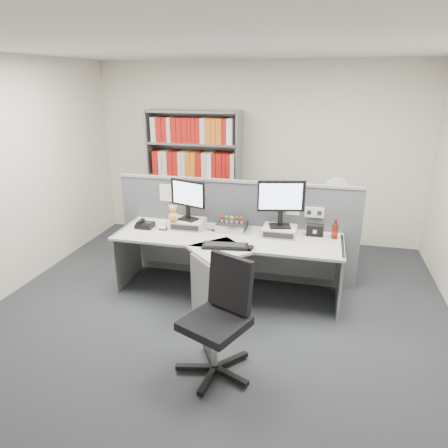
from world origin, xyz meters
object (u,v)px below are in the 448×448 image
(desk_fan, at_px, (336,192))
(desktop_pc, at_px, (232,226))
(desk_calendar, at_px, (163,226))
(filing_cabinet, at_px, (332,238))
(monitor_right, at_px, (281,200))
(shelving_unit, at_px, (195,179))
(desk_phone, at_px, (145,225))
(office_chair, at_px, (220,314))
(monitor_left, at_px, (188,197))
(mouse, at_px, (251,247))
(keyboard, at_px, (225,246))
(cola_bottle, at_px, (335,231))
(speaker, at_px, (315,230))
(desk, at_px, (223,265))

(desk_fan, bearing_deg, desktop_pc, -141.47)
(desk_calendar, xyz_separation_m, filing_cabinet, (1.99, 1.16, -0.42))
(monitor_right, bearing_deg, shelving_unit, 135.26)
(desk_phone, bearing_deg, filing_cabinet, 26.92)
(desk_calendar, height_order, office_chair, office_chair)
(office_chair, bearing_deg, monitor_left, 117.12)
(mouse, height_order, filing_cabinet, mouse)
(office_chair, bearing_deg, desk_calendar, 127.42)
(monitor_left, distance_m, keyboard, 0.85)
(desktop_pc, height_order, filing_cabinet, desktop_pc)
(mouse, relative_size, desk_calendar, 0.95)
(shelving_unit, xyz_separation_m, filing_cabinet, (2.10, -0.45, -0.63))
(keyboard, height_order, filing_cabinet, keyboard)
(filing_cabinet, height_order, desk_fan, desk_fan)
(desktop_pc, height_order, desk_fan, desk_fan)
(desk_phone, bearing_deg, desktop_pc, 10.03)
(monitor_right, height_order, cola_bottle, monitor_right)
(speaker, bearing_deg, monitor_left, -176.65)
(keyboard, distance_m, speaker, 1.09)
(keyboard, bearing_deg, filing_cabinet, 52.99)
(office_chair, bearing_deg, cola_bottle, 59.18)
(desk, xyz_separation_m, cola_bottle, (1.19, 0.42, 0.35))
(shelving_unit, height_order, filing_cabinet, shelving_unit)
(desktop_pc, distance_m, mouse, 0.64)
(desk_calendar, relative_size, desk_fan, 0.23)
(filing_cabinet, bearing_deg, desktop_pc, -141.46)
(office_chair, bearing_deg, keyboard, 101.26)
(desktop_pc, xyz_separation_m, cola_bottle, (1.19, -0.02, 0.04))
(keyboard, height_order, cola_bottle, cola_bottle)
(desk, xyz_separation_m, desk_calendar, (-0.79, 0.24, 0.31))
(speaker, bearing_deg, desk_fan, 76.29)
(keyboard, bearing_deg, desktop_pc, 95.33)
(desktop_pc, bearing_deg, desk_phone, -169.97)
(speaker, bearing_deg, monitor_right, -167.54)
(desk_phone, bearing_deg, cola_bottle, 4.16)
(monitor_right, bearing_deg, filing_cabinet, 58.53)
(desk_calendar, relative_size, filing_cabinet, 0.16)
(speaker, xyz_separation_m, office_chair, (-0.71, -1.61, -0.24))
(shelving_unit, xyz_separation_m, desk_fan, (2.10, -0.45, 0.04))
(mouse, bearing_deg, cola_bottle, 31.32)
(desk_calendar, distance_m, filing_cabinet, 2.35)
(desk_phone, height_order, cola_bottle, cola_bottle)
(desk_phone, distance_m, cola_bottle, 2.24)
(desk, distance_m, shelving_unit, 2.12)
(monitor_left, bearing_deg, keyboard, -41.02)
(monitor_left, distance_m, office_chair, 1.80)
(cola_bottle, distance_m, desk_fan, 1.00)
(desk, distance_m, desktop_pc, 0.54)
(office_chair, bearing_deg, desk_phone, 132.86)
(mouse, height_order, cola_bottle, cola_bottle)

